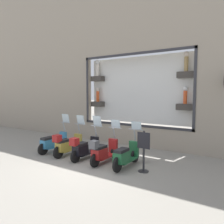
% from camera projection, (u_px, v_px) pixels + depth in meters
% --- Properties ---
extents(ground_plane, '(120.00, 120.00, 0.00)m').
position_uv_depth(ground_plane, '(90.00, 164.00, 8.22)').
color(ground_plane, gray).
extents(building_facade, '(1.22, 36.00, 10.71)m').
position_uv_depth(building_facade, '(136.00, 36.00, 10.75)').
color(building_facade, gray).
rests_on(building_facade, ground_plane).
extents(scooter_green_0, '(1.81, 0.60, 1.57)m').
position_uv_depth(scooter_green_0, '(126.00, 156.00, 7.77)').
color(scooter_green_0, black).
rests_on(scooter_green_0, ground_plane).
extents(scooter_red_1, '(1.80, 0.60, 1.58)m').
position_uv_depth(scooter_red_1, '(103.00, 151.00, 8.23)').
color(scooter_red_1, black).
rests_on(scooter_red_1, ground_plane).
extents(scooter_black_2, '(1.79, 0.60, 1.69)m').
position_uv_depth(scooter_black_2, '(84.00, 148.00, 8.74)').
color(scooter_black_2, black).
rests_on(scooter_black_2, ground_plane).
extents(scooter_olive_3, '(1.80, 0.60, 1.66)m').
position_uv_depth(scooter_olive_3, '(67.00, 145.00, 9.26)').
color(scooter_olive_3, black).
rests_on(scooter_olive_3, ground_plane).
extents(scooter_teal_4, '(1.80, 0.61, 1.67)m').
position_uv_depth(scooter_teal_4, '(53.00, 143.00, 9.83)').
color(scooter_teal_4, black).
rests_on(scooter_teal_4, ground_plane).
extents(shop_sign_post, '(0.36, 0.45, 1.40)m').
position_uv_depth(shop_sign_post, '(144.00, 150.00, 7.34)').
color(shop_sign_post, '#232326').
rests_on(shop_sign_post, ground_plane).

